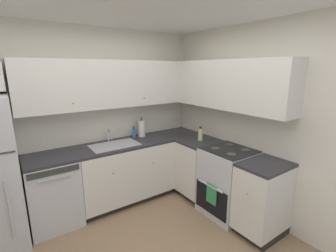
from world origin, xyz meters
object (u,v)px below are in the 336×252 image
dishwasher (53,192)px  soap_bottle (134,132)px  paper_towel_roll (142,128)px  oil_bottle (200,134)px  oven_range (228,181)px

dishwasher → soap_bottle: size_ratio=4.91×
paper_towel_roll → oil_bottle: size_ratio=1.51×
oven_range → dishwasher: bearing=151.3°
dishwasher → paper_towel_roll: paper_towel_roll is taller
dishwasher → paper_towel_roll: (1.39, 0.16, 0.61)m
oven_range → oil_bottle: oil_bottle is taller
dishwasher → oil_bottle: bearing=-15.2°
dishwasher → oven_range: size_ratio=0.83×
dishwasher → oven_range: 2.31m
soap_bottle → oil_bottle: size_ratio=0.85×
oven_range → soap_bottle: soap_bottle is taller
oven_range → soap_bottle: bearing=120.6°
oven_range → soap_bottle: 1.59m
soap_bottle → oven_range: bearing=-59.4°
soap_bottle → paper_towel_roll: (0.13, -0.02, 0.05)m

